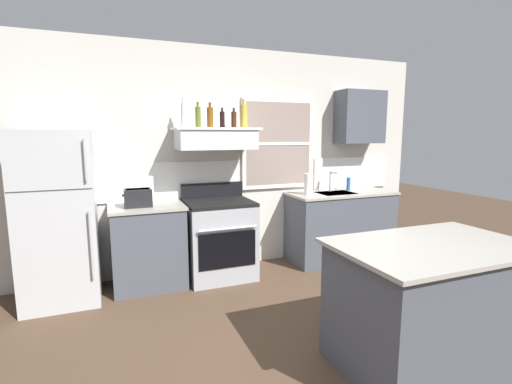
# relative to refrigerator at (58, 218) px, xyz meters

# --- Properties ---
(ground_plane) EXTENTS (16.00, 16.00, 0.00)m
(ground_plane) POSITION_rel_refrigerator_xyz_m (1.90, -1.84, -0.86)
(ground_plane) COLOR #4C3828
(back_wall) EXTENTS (5.40, 0.11, 2.70)m
(back_wall) POSITION_rel_refrigerator_xyz_m (1.93, 0.39, 0.50)
(back_wall) COLOR beige
(back_wall) RESTS_ON ground_plane
(refrigerator) EXTENTS (0.70, 0.72, 1.71)m
(refrigerator) POSITION_rel_refrigerator_xyz_m (0.00, 0.00, 0.00)
(refrigerator) COLOR #B7BABC
(refrigerator) RESTS_ON ground_plane
(counter_left_of_stove) EXTENTS (0.79, 0.63, 0.91)m
(counter_left_of_stove) POSITION_rel_refrigerator_xyz_m (0.85, 0.06, -0.40)
(counter_left_of_stove) COLOR #474C56
(counter_left_of_stove) RESTS_ON ground_plane
(toaster) EXTENTS (0.30, 0.20, 0.19)m
(toaster) POSITION_rel_refrigerator_xyz_m (0.76, 0.02, 0.15)
(toaster) COLOR black
(toaster) RESTS_ON counter_left_of_stove
(stove_range) EXTENTS (0.76, 0.69, 1.09)m
(stove_range) POSITION_rel_refrigerator_xyz_m (1.65, 0.02, -0.39)
(stove_range) COLOR #9EA0A5
(stove_range) RESTS_ON ground_plane
(range_hood_shelf) EXTENTS (0.96, 0.52, 0.24)m
(range_hood_shelf) POSITION_rel_refrigerator_xyz_m (1.65, 0.12, 0.77)
(range_hood_shelf) COLOR silver
(bottle_clear_tall) EXTENTS (0.06, 0.06, 0.34)m
(bottle_clear_tall) POSITION_rel_refrigerator_xyz_m (1.30, 0.14, 1.03)
(bottle_clear_tall) COLOR silver
(bottle_clear_tall) RESTS_ON range_hood_shelf
(bottle_olive_oil_square) EXTENTS (0.06, 0.06, 0.28)m
(bottle_olive_oil_square) POSITION_rel_refrigerator_xyz_m (1.44, 0.07, 1.01)
(bottle_olive_oil_square) COLOR #4C601E
(bottle_olive_oil_square) RESTS_ON range_hood_shelf
(bottle_amber_wine) EXTENTS (0.07, 0.07, 0.28)m
(bottle_amber_wine) POSITION_rel_refrigerator_xyz_m (1.59, 0.11, 1.01)
(bottle_amber_wine) COLOR brown
(bottle_amber_wine) RESTS_ON range_hood_shelf
(bottle_balsamic_dark) EXTENTS (0.06, 0.06, 0.22)m
(bottle_balsamic_dark) POSITION_rel_refrigerator_xyz_m (1.72, 0.07, 0.98)
(bottle_balsamic_dark) COLOR black
(bottle_balsamic_dark) RESTS_ON range_hood_shelf
(bottle_brown_stout) EXTENTS (0.06, 0.06, 0.23)m
(bottle_brown_stout) POSITION_rel_refrigerator_xyz_m (1.86, 0.08, 0.98)
(bottle_brown_stout) COLOR #381E0F
(bottle_brown_stout) RESTS_ON range_hood_shelf
(bottle_champagne_gold_foil) EXTENTS (0.08, 0.08, 0.33)m
(bottle_champagne_gold_foil) POSITION_rel_refrigerator_xyz_m (1.98, 0.08, 1.03)
(bottle_champagne_gold_foil) COLOR #B29333
(bottle_champagne_gold_foil) RESTS_ON range_hood_shelf
(counter_right_with_sink) EXTENTS (1.43, 0.63, 0.91)m
(counter_right_with_sink) POSITION_rel_refrigerator_xyz_m (3.35, 0.06, -0.40)
(counter_right_with_sink) COLOR #474C56
(counter_right_with_sink) RESTS_ON ground_plane
(sink_faucet) EXTENTS (0.03, 0.17, 0.28)m
(sink_faucet) POSITION_rel_refrigerator_xyz_m (3.25, 0.16, 0.23)
(sink_faucet) COLOR silver
(sink_faucet) RESTS_ON counter_right_with_sink
(paper_towel_roll) EXTENTS (0.11, 0.11, 0.27)m
(paper_towel_roll) POSITION_rel_refrigerator_xyz_m (2.85, 0.06, 0.19)
(paper_towel_roll) COLOR white
(paper_towel_roll) RESTS_ON counter_right_with_sink
(dish_soap_bottle) EXTENTS (0.06, 0.06, 0.18)m
(dish_soap_bottle) POSITION_rel_refrigerator_xyz_m (3.53, 0.16, 0.14)
(dish_soap_bottle) COLOR blue
(dish_soap_bottle) RESTS_ON counter_right_with_sink
(kitchen_island) EXTENTS (1.40, 0.90, 0.91)m
(kitchen_island) POSITION_rel_refrigerator_xyz_m (2.59, -2.17, -0.40)
(kitchen_island) COLOR #474C56
(kitchen_island) RESTS_ON ground_plane
(upper_cabinet_right) EXTENTS (0.64, 0.32, 0.70)m
(upper_cabinet_right) POSITION_rel_refrigerator_xyz_m (3.70, 0.20, 1.04)
(upper_cabinet_right) COLOR #474C56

